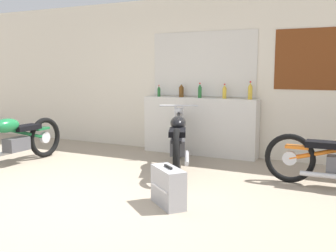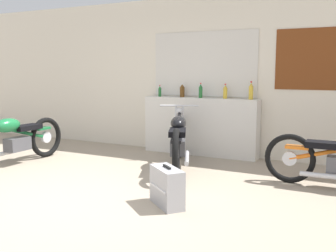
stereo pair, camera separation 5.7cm
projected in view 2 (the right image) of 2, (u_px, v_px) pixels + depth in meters
ground_plane at (69, 200)px, 4.56m from camera, size 24.00×24.00×0.00m
wall_back at (186, 75)px, 7.19m from camera, size 10.00×0.07×2.80m
sill_counter at (200, 126)px, 6.99m from camera, size 2.09×0.28×1.02m
bottle_leftmost at (160, 91)px, 7.23m from camera, size 0.06×0.06×0.21m
bottle_left_center at (182, 91)px, 7.08m from camera, size 0.09×0.09×0.25m
bottle_center at (201, 91)px, 6.89m from camera, size 0.06×0.06×0.26m
bottle_right_center at (225, 92)px, 6.71m from camera, size 0.07×0.07×0.25m
bottle_rightmost at (251, 91)px, 6.50m from camera, size 0.07×0.07×0.30m
motorcycle_black at (178, 140)px, 6.03m from camera, size 1.01×2.04×0.93m
motorcycle_green at (14, 139)px, 6.22m from camera, size 0.64×2.07×0.88m
hard_case_silver at (167, 187)px, 4.35m from camera, size 0.53×0.49×0.46m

